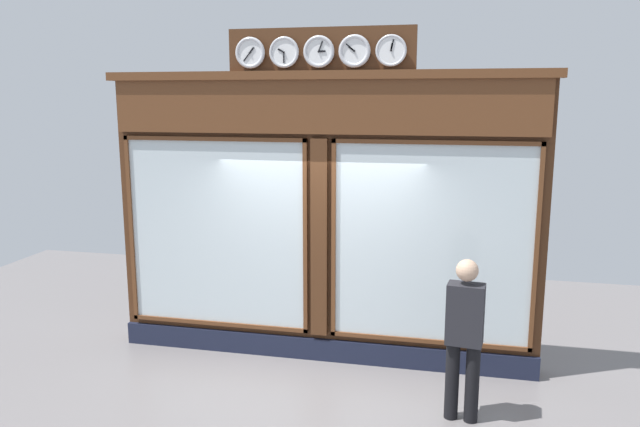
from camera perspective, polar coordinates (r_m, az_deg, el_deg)
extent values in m
cube|color=#4C2B16|center=(7.51, 0.25, -0.89)|extent=(5.24, 0.30, 3.45)
cube|color=#191E33|center=(7.83, -0.03, -12.57)|extent=(5.24, 0.08, 0.28)
cube|color=brown|center=(7.17, -0.07, 9.93)|extent=(5.14, 0.08, 0.63)
cube|color=brown|center=(7.19, -0.04, 12.82)|extent=(5.35, 0.20, 0.10)
cube|color=silver|center=(7.22, 10.39, -2.85)|extent=(2.27, 0.02, 2.32)
cube|color=brown|center=(7.02, 10.71, 6.56)|extent=(2.37, 0.04, 0.05)
cube|color=brown|center=(7.57, 10.07, -11.65)|extent=(2.37, 0.04, 0.05)
cube|color=brown|center=(7.26, 19.58, -3.24)|extent=(0.05, 0.04, 2.42)
cube|color=brown|center=(7.33, 1.28, -2.47)|extent=(0.05, 0.04, 2.42)
cube|color=silver|center=(7.78, -9.68, -1.85)|extent=(2.27, 0.02, 2.32)
cube|color=brown|center=(7.59, -10.02, 6.88)|extent=(2.37, 0.04, 0.05)
cube|color=brown|center=(8.10, -9.46, -10.10)|extent=(2.37, 0.04, 0.05)
cube|color=brown|center=(8.26, -17.21, -1.45)|extent=(0.05, 0.04, 2.42)
cube|color=brown|center=(7.40, -1.38, -2.34)|extent=(0.05, 0.04, 2.42)
cube|color=#4C2B16|center=(7.37, -0.05, -2.40)|extent=(0.20, 0.10, 2.42)
cube|color=#4C2B16|center=(7.24, 0.04, 14.84)|extent=(2.20, 0.06, 0.56)
cylinder|color=white|center=(7.03, 6.66, 14.90)|extent=(0.29, 0.02, 0.29)
torus|color=silver|center=(7.03, 6.66, 14.90)|extent=(0.35, 0.03, 0.35)
cube|color=black|center=(7.02, 6.71, 15.22)|extent=(0.03, 0.01, 0.08)
cube|color=black|center=(7.02, 6.77, 15.39)|extent=(0.04, 0.01, 0.12)
sphere|color=black|center=(7.02, 6.64, 14.91)|extent=(0.02, 0.02, 0.02)
cylinder|color=white|center=(7.09, 3.24, 14.92)|extent=(0.29, 0.02, 0.29)
torus|color=silver|center=(7.08, 3.24, 14.92)|extent=(0.37, 0.05, 0.37)
cube|color=black|center=(7.08, 2.96, 15.12)|extent=(0.07, 0.01, 0.06)
cube|color=black|center=(7.08, 2.84, 15.24)|extent=(0.10, 0.01, 0.09)
sphere|color=black|center=(7.07, 3.22, 14.93)|extent=(0.02, 0.02, 0.02)
cylinder|color=white|center=(7.17, -0.11, 14.89)|extent=(0.29, 0.02, 0.29)
torus|color=silver|center=(7.16, -0.11, 14.89)|extent=(0.36, 0.05, 0.36)
cube|color=black|center=(7.14, 0.18, 14.92)|extent=(0.08, 0.01, 0.02)
cube|color=black|center=(7.15, 0.05, 15.36)|extent=(0.06, 0.01, 0.12)
sphere|color=black|center=(7.15, -0.14, 14.90)|extent=(0.02, 0.02, 0.02)
cylinder|color=white|center=(7.27, -3.37, 14.81)|extent=(0.29, 0.02, 0.29)
torus|color=silver|center=(7.26, -3.38, 14.82)|extent=(0.35, 0.04, 0.35)
cube|color=black|center=(7.26, -3.68, 14.96)|extent=(0.08, 0.01, 0.05)
cube|color=black|center=(7.25, -3.41, 14.34)|extent=(0.01, 0.01, 0.12)
sphere|color=black|center=(7.25, -3.41, 14.82)|extent=(0.02, 0.02, 0.02)
cylinder|color=white|center=(7.39, -6.54, 14.70)|extent=(0.29, 0.02, 0.29)
torus|color=silver|center=(7.39, -6.55, 14.70)|extent=(0.36, 0.05, 0.36)
cube|color=black|center=(7.37, -6.39, 14.95)|extent=(0.06, 0.01, 0.07)
cube|color=black|center=(7.38, -6.87, 14.32)|extent=(0.09, 0.01, 0.10)
sphere|color=black|center=(7.37, -6.59, 14.70)|extent=(0.02, 0.02, 0.02)
cylinder|color=black|center=(6.57, 12.24, -14.98)|extent=(0.14, 0.14, 0.82)
cylinder|color=black|center=(6.56, 14.03, -15.14)|extent=(0.14, 0.14, 0.82)
cube|color=#232328|center=(6.29, 13.41, -9.14)|extent=(0.39, 0.26, 0.62)
sphere|color=tan|center=(6.15, 13.60, -5.19)|extent=(0.22, 0.22, 0.22)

